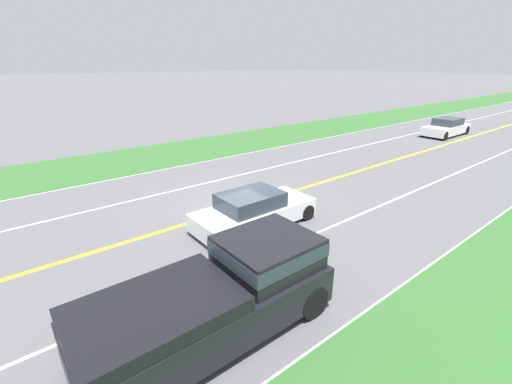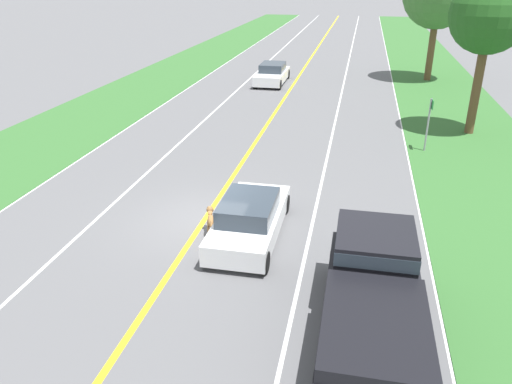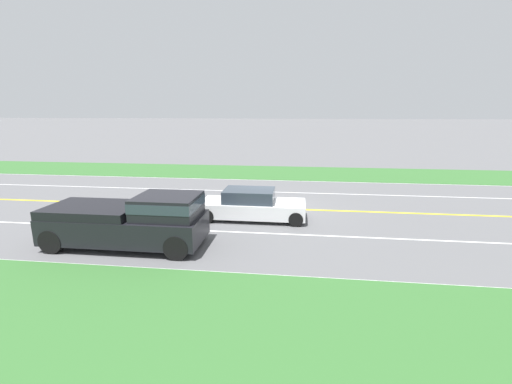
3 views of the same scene
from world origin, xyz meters
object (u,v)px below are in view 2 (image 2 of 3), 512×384
at_px(oncoming_car, 272,74).
at_px(roadside_tree_right_near, 490,15).
at_px(pickup_truck, 374,296).
at_px(street_sign, 429,118).
at_px(dog, 211,219).
at_px(ego_car, 250,219).

height_order(oncoming_car, roadside_tree_right_near, roadside_tree_right_near).
relative_size(pickup_truck, roadside_tree_right_near, 0.73).
relative_size(oncoming_car, street_sign, 1.98).
height_order(dog, oncoming_car, oncoming_car).
xyz_separation_m(oncoming_car, street_sign, (9.32, -13.08, 0.87)).
relative_size(ego_car, roadside_tree_right_near, 0.61).
distance_m(pickup_truck, roadside_tree_right_near, 17.64).
distance_m(ego_car, dog, 1.20).
bearing_deg(dog, ego_car, -11.03).
bearing_deg(pickup_truck, street_sign, 79.42).
distance_m(ego_car, roadside_tree_right_near, 15.96).
bearing_deg(street_sign, oncoming_car, 125.47).
bearing_deg(oncoming_car, street_sign, 125.47).
bearing_deg(roadside_tree_right_near, pickup_truck, -106.62).
relative_size(dog, street_sign, 0.46).
bearing_deg(dog, roadside_tree_right_near, 33.97).
height_order(ego_car, pickup_truck, pickup_truck).
height_order(ego_car, dog, ego_car).
bearing_deg(street_sign, ego_car, -123.04).
relative_size(ego_car, pickup_truck, 0.83).
relative_size(dog, roadside_tree_right_near, 0.15).
xyz_separation_m(dog, roadside_tree_right_near, (9.67, 12.72, 5.06)).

